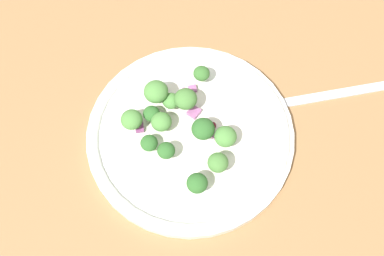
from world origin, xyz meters
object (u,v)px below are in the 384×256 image
Objects in this scene: broccoli_floret_1 at (170,102)px; broccoli_floret_2 at (197,183)px; fork at (309,98)px; broccoli_floret_0 at (152,114)px; plate at (192,135)px.

broccoli_floret_2 is (-10.41, 3.02, 0.28)cm from broccoli_floret_1.
fork is (-8.04, -15.59, -2.58)cm from broccoli_floret_1.
broccoli_floret_0 is 20.00cm from fork.
broccoli_floret_1 is at bearing 62.71° from fork.
broccoli_floret_0 is 0.11× the size of fork.
plate is at bearing -175.25° from broccoli_floret_1.
broccoli_floret_2 is 0.13× the size of fork.
plate is 1.39× the size of fork.
fork is at bearing -82.74° from broccoli_floret_2.
plate is 15.69cm from fork.
broccoli_floret_2 reaches higher than plate.
broccoli_floret_0 reaches higher than plate.
broccoli_floret_1 is 0.12× the size of fork.
broccoli_floret_1 is at bearing 4.75° from plate.
broccoli_floret_1 is at bearing -16.18° from broccoli_floret_2.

